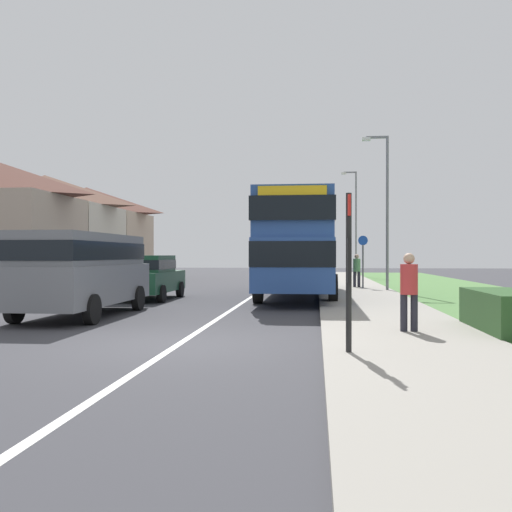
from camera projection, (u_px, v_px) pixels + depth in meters
The scene contains 14 objects.
ground_plane at pixel (179, 344), 10.29m from camera, with size 120.00×120.00×0.00m, color #38383D.
lane_marking_centre at pixel (239, 305), 18.24m from camera, with size 0.14×60.00×0.01m, color silver.
pavement_near_side at pixel (377, 311), 15.81m from camera, with size 3.20×68.00×0.12m, color gray.
roadside_hedge at pixel (506, 314), 11.37m from camera, with size 1.10×2.94×0.90m, color #2D5128.
double_decker_bus at pixel (298, 242), 21.91m from camera, with size 2.80×11.34×3.70m.
parked_van_grey at pixel (83, 267), 14.97m from camera, with size 2.11×5.53×2.19m.
parked_car_dark_green at pixel (148, 275), 20.58m from camera, with size 1.92×4.25×1.61m.
pedestrian_at_stop at pixel (409, 288), 11.16m from camera, with size 0.34×0.34×1.67m.
pedestrian_walking_away at pixel (357, 269), 26.55m from camera, with size 0.34×0.34×1.67m.
bus_stop_sign at pixel (349, 261), 8.79m from camera, with size 0.09×0.52×2.60m.
cycle_route_sign at pixel (363, 259), 26.08m from camera, with size 0.44×0.08×2.52m.
street_lamp_mid at pixel (385, 202), 24.35m from camera, with size 1.14×0.20×6.77m.
street_lamp_far at pixel (355, 217), 41.70m from camera, with size 1.14×0.20×7.79m.
house_terrace_far_side at pixel (45, 229), 33.63m from camera, with size 7.98×18.25×6.39m.
Camera 1 is at (2.49, -10.08, 1.64)m, focal length 39.61 mm.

